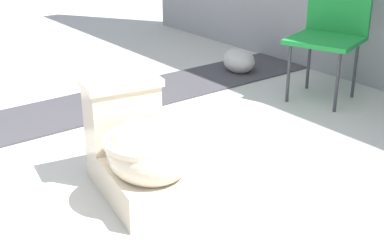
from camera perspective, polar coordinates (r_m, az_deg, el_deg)
name	(u,v)px	position (r m, az deg, el deg)	size (l,w,h in m)	color
ground_plane	(92,209)	(2.47, -10.58, -9.31)	(14.00, 14.00, 0.00)	beige
gravel_strip	(78,109)	(3.61, -12.07, 1.13)	(0.56, 8.00, 0.01)	#423F44
toilet	(140,152)	(2.45, -5.56, -3.36)	(0.69, 0.48, 0.52)	beige
folding_chair_left	(332,24)	(3.78, 14.71, 9.90)	(0.55, 0.55, 0.83)	#1E8C38
boulder_near	(239,61)	(4.32, 5.02, 6.32)	(0.32, 0.24, 0.19)	#B7B2AD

